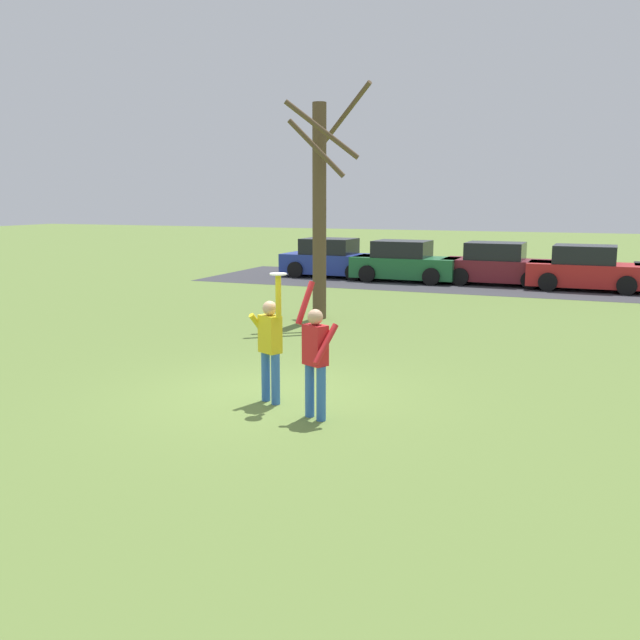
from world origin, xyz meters
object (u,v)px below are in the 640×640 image
Objects in this scene: parked_car_green at (405,263)px; parked_car_maroon at (498,265)px; frisbee_disc at (278,274)px; person_defender at (315,354)px; parked_car_red at (587,270)px; parked_car_blue at (332,259)px; bare_tree_tall at (321,203)px; person_catcher at (270,343)px.

parked_car_green and parked_car_maroon have the same top height.
frisbee_disc is 17.19m from parked_car_green.
person_defender is 0.49× the size of parked_car_red.
parked_car_blue is at bearing 174.81° from parked_car_green.
bare_tree_tall is (0.12, -9.24, 2.38)m from parked_car_green.
person_catcher reaches higher than parked_car_red.
person_catcher is at bearing -92.93° from parked_car_maroon.
parked_car_green is 6.73m from parked_car_red.
parked_car_blue is (-5.51, 17.22, -0.25)m from person_catcher.
parked_car_blue is 6.77m from parked_car_maroon.
bare_tree_tall is at bearing -108.57° from parked_car_maroon.
parked_car_red is at bearing 75.82° from frisbee_disc.
frisbee_disc reaches higher than parked_car_green.
frisbee_disc is (-0.78, 0.40, 1.11)m from person_defender.
parked_car_green is 1.00× the size of parked_car_red.
parked_car_blue is at bearing 177.96° from parked_car_red.
person_catcher is 7.97× the size of frisbee_disc.
person_defender is at bearing -78.05° from parked_car_green.
person_defender is 17.66m from parked_car_green.
frisbee_disc is 0.06× the size of parked_car_green.
person_catcher is 17.22m from parked_car_red.
parked_car_blue is (-5.71, 17.32, -1.37)m from frisbee_disc.
frisbee_disc is at bearing -70.48° from parked_car_blue.
person_defender is 1.41m from frisbee_disc.
person_defender is 17.49m from parked_car_red.
parked_car_green is 3.57m from parked_car_maroon.
person_defender is (0.98, -0.50, -0.00)m from person_catcher.
parked_car_maroon is 10.39m from bare_tree_tall.
parked_car_red is at bearing 102.09° from person_catcher.
parked_car_maroon is 3.21m from parked_car_red.
parked_car_maroon is 1.00× the size of parked_car_red.
frisbee_disc is 0.06× the size of parked_car_maroon.
parked_car_green is at bearing 179.48° from parked_car_red.
parked_car_maroon is at bearing 5.65° from parked_car_green.
parked_car_red is at bearing -0.52° from parked_car_green.
person_catcher is 18.08m from parked_car_blue.
parked_car_blue is (-6.49, 17.71, -0.25)m from person_defender.
parked_car_maroon and parked_car_red have the same top height.
parked_car_blue is 10.44m from bare_tree_tall.
parked_car_green is at bearing 90.77° from bare_tree_tall.
frisbee_disc is at bearing 0.00° from person_catcher.
frisbee_disc is 0.04× the size of bare_tree_tall.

